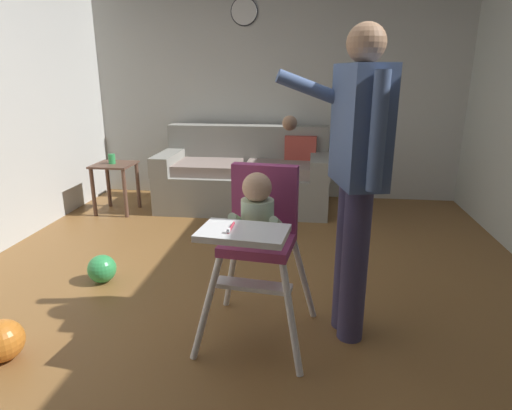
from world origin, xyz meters
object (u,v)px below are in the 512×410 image
object	(u,v)px
high_chair	(258,225)
adult_standing	(356,172)
toy_ball	(2,341)
wall_clock	(244,12)
couch	(245,177)
sippy_cup	(112,159)
side_table	(115,177)
toy_ball_second	(102,269)

from	to	relation	value
high_chair	adult_standing	xyz separation A→B (m)	(0.49, 0.10, 0.27)
toy_ball	wall_clock	world-z (taller)	wall_clock
couch	toy_ball	bearing A→B (deg)	-16.58
sippy_cup	wall_clock	bearing A→B (deg)	33.75
high_chair	adult_standing	distance (m)	0.57
wall_clock	toy_ball	bearing A→B (deg)	-103.14
toy_ball	side_table	bearing A→B (deg)	101.17
adult_standing	toy_ball	xyz separation A→B (m)	(-1.77, -0.48, -0.83)
high_chair	toy_ball_second	bearing A→B (deg)	-106.73
couch	toy_ball_second	distance (m)	2.08
high_chair	sippy_cup	bearing A→B (deg)	-132.60
couch	sippy_cup	bearing A→B (deg)	-74.52
toy_ball	sippy_cup	bearing A→B (deg)	101.56
side_table	toy_ball_second	bearing A→B (deg)	-69.37
toy_ball	wall_clock	size ratio (longest dim) A/B	0.73
adult_standing	side_table	bearing A→B (deg)	-53.51
toy_ball_second	wall_clock	world-z (taller)	wall_clock
adult_standing	wall_clock	distance (m)	3.19
side_table	wall_clock	bearing A→B (deg)	34.11
toy_ball_second	sippy_cup	distance (m)	1.74
side_table	wall_clock	size ratio (longest dim) A/B	1.74
high_chair	adult_standing	world-z (taller)	adult_standing
side_table	high_chair	bearing A→B (deg)	-49.62
couch	toy_ball_second	xyz separation A→B (m)	(-0.73, -1.93, -0.23)
toy_ball	sippy_cup	size ratio (longest dim) A/B	2.17
high_chair	wall_clock	world-z (taller)	wall_clock
high_chair	wall_clock	bearing A→B (deg)	-163.35
adult_standing	wall_clock	world-z (taller)	wall_clock
high_chair	adult_standing	size ratio (longest dim) A/B	0.58
high_chair	sippy_cup	distance (m)	2.73
toy_ball_second	couch	bearing A→B (deg)	69.20
couch	side_table	distance (m)	1.37
high_chair	toy_ball	size ratio (longest dim) A/B	4.41
sippy_cup	couch	bearing A→B (deg)	15.48
high_chair	toy_ball_second	world-z (taller)	high_chair
high_chair	wall_clock	size ratio (longest dim) A/B	3.21
couch	toy_ball_second	size ratio (longest dim) A/B	9.16
high_chair	toy_ball_second	xyz separation A→B (m)	(-1.17, 0.51, -0.57)
toy_ball	toy_ball_second	world-z (taller)	toy_ball
couch	high_chair	xyz separation A→B (m)	(0.44, -2.44, 0.33)
high_chair	wall_clock	xyz separation A→B (m)	(-0.51, 2.92, 1.39)
couch	wall_clock	distance (m)	1.79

